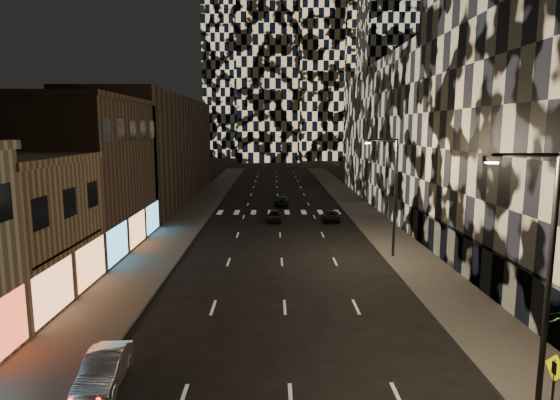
{
  "coord_description": "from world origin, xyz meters",
  "views": [
    {
      "loc": [
        -0.62,
        -4.91,
        9.9
      ],
      "look_at": [
        -0.26,
        20.5,
        6.0
      ],
      "focal_mm": 30.0,
      "sensor_mm": 36.0,
      "label": 1
    }
  ],
  "objects_px": {
    "streetlight_near": "(543,266)",
    "car_silver_parked": "(104,370)",
    "car_dark_oncoming": "(282,201)",
    "car_dark_rightlane": "(331,216)",
    "streetlight_far": "(392,189)",
    "ped_sign": "(554,380)",
    "car_dark_midlane": "(275,216)"
  },
  "relations": [
    {
      "from": "streetlight_near",
      "to": "car_silver_parked",
      "type": "distance_m",
      "value": 16.38
    },
    {
      "from": "streetlight_near",
      "to": "car_dark_oncoming",
      "type": "distance_m",
      "value": 46.01
    },
    {
      "from": "streetlight_near",
      "to": "car_dark_rightlane",
      "type": "distance_m",
      "value": 34.98
    },
    {
      "from": "streetlight_far",
      "to": "ped_sign",
      "type": "height_order",
      "value": "streetlight_far"
    },
    {
      "from": "streetlight_far",
      "to": "car_dark_midlane",
      "type": "xyz_separation_m",
      "value": [
        -8.85,
        14.47,
        -4.74
      ]
    },
    {
      "from": "streetlight_far",
      "to": "ped_sign",
      "type": "bearing_deg",
      "value": -90.15
    },
    {
      "from": "car_dark_oncoming",
      "to": "streetlight_far",
      "type": "bearing_deg",
      "value": 111.91
    },
    {
      "from": "car_dark_oncoming",
      "to": "ped_sign",
      "type": "height_order",
      "value": "ped_sign"
    },
    {
      "from": "car_dark_oncoming",
      "to": "streetlight_near",
      "type": "bearing_deg",
      "value": 104.41
    },
    {
      "from": "car_silver_parked",
      "to": "car_dark_midlane",
      "type": "height_order",
      "value": "car_silver_parked"
    },
    {
      "from": "streetlight_near",
      "to": "car_silver_parked",
      "type": "relative_size",
      "value": 2.28
    },
    {
      "from": "streetlight_far",
      "to": "car_silver_parked",
      "type": "height_order",
      "value": "streetlight_far"
    },
    {
      "from": "car_silver_parked",
      "to": "car_dark_oncoming",
      "type": "bearing_deg",
      "value": 75.94
    },
    {
      "from": "car_silver_parked",
      "to": "car_dark_midlane",
      "type": "relative_size",
      "value": 1.09
    },
    {
      "from": "car_silver_parked",
      "to": "ped_sign",
      "type": "height_order",
      "value": "ped_sign"
    },
    {
      "from": "streetlight_near",
      "to": "car_dark_rightlane",
      "type": "height_order",
      "value": "streetlight_near"
    },
    {
      "from": "car_silver_parked",
      "to": "car_dark_midlane",
      "type": "distance_m",
      "value": 33.07
    },
    {
      "from": "car_dark_midlane",
      "to": "ped_sign",
      "type": "bearing_deg",
      "value": -74.12
    },
    {
      "from": "streetlight_near",
      "to": "ped_sign",
      "type": "distance_m",
      "value": 3.59
    },
    {
      "from": "streetlight_near",
      "to": "car_dark_midlane",
      "type": "xyz_separation_m",
      "value": [
        -8.85,
        34.47,
        -4.74
      ]
    },
    {
      "from": "car_dark_rightlane",
      "to": "streetlight_far",
      "type": "bearing_deg",
      "value": -74.89
    },
    {
      "from": "streetlight_near",
      "to": "car_dark_oncoming",
      "type": "bearing_deg",
      "value": 99.88
    },
    {
      "from": "streetlight_far",
      "to": "car_dark_oncoming",
      "type": "bearing_deg",
      "value": 107.38
    },
    {
      "from": "car_silver_parked",
      "to": "car_dark_oncoming",
      "type": "relative_size",
      "value": 0.93
    },
    {
      "from": "car_silver_parked",
      "to": "car_dark_rightlane",
      "type": "height_order",
      "value": "car_silver_parked"
    },
    {
      "from": "streetlight_near",
      "to": "car_dark_midlane",
      "type": "height_order",
      "value": "streetlight_near"
    },
    {
      "from": "streetlight_near",
      "to": "ped_sign",
      "type": "height_order",
      "value": "streetlight_near"
    },
    {
      "from": "streetlight_near",
      "to": "streetlight_far",
      "type": "relative_size",
      "value": 1.0
    },
    {
      "from": "car_dark_oncoming",
      "to": "ped_sign",
      "type": "bearing_deg",
      "value": 104.09
    },
    {
      "from": "ped_sign",
      "to": "streetlight_far",
      "type": "bearing_deg",
      "value": 85.49
    },
    {
      "from": "car_silver_parked",
      "to": "ped_sign",
      "type": "distance_m",
      "value": 15.9
    },
    {
      "from": "car_silver_parked",
      "to": "car_dark_rightlane",
      "type": "bearing_deg",
      "value": 64.52
    }
  ]
}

